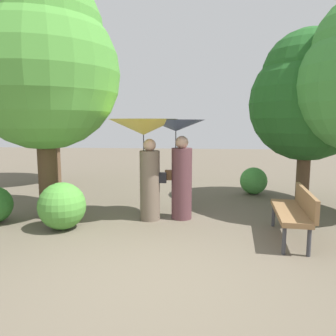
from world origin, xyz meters
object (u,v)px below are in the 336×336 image
Objects in this scene: park_bench at (295,209)px; tree_mid_left at (42,60)px; tree_mid_right at (308,95)px; tree_near_left at (49,67)px; person_left at (145,144)px; person_right at (179,152)px.

park_bench is 0.32× the size of tree_mid_left.
park_bench is 3.53m from tree_mid_right.
tree_near_left is at bearing -119.95° from park_bench.
park_bench is (2.60, -0.90, -0.99)m from person_left.
person_right is at bearing -149.73° from tree_mid_right.
person_left reaches higher than park_bench.
tree_mid_right is at bearing -59.43° from person_left.
tree_mid_left is at bearing 96.92° from person_right.
park_bench is 0.38× the size of tree_mid_right.
tree_mid_left is 1.18× the size of tree_mid_right.
person_right is 0.36× the size of tree_near_left.
park_bench is 0.29× the size of tree_near_left.
tree_near_left reaches higher than person_left.
person_right is 1.27× the size of park_bench.
tree_mid_left is at bearing -94.76° from park_bench.
tree_near_left is 7.34m from tree_mid_right.
person_left is 1.28× the size of park_bench.
tree_mid_right is (3.54, 1.83, 1.05)m from person_left.
person_right is at bearing -74.36° from person_left.
person_left is at bearing 105.64° from person_right.
tree_near_left is (-3.53, 3.54, 2.07)m from person_left.
person_left is 0.37× the size of tree_near_left.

